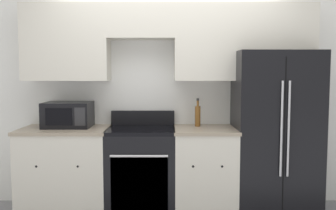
# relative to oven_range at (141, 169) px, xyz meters

# --- Properties ---
(wall_back) EXTENTS (8.00, 0.39, 2.60)m
(wall_back) POSITION_rel_oven_range_xyz_m (0.31, 0.28, 1.05)
(wall_back) COLOR white
(wall_back) RESTS_ON ground_plane
(lower_cabinets_left) EXTENTS (0.95, 0.64, 0.91)m
(lower_cabinets_left) POSITION_rel_oven_range_xyz_m (-0.83, -0.00, -0.00)
(lower_cabinets_left) COLOR beige
(lower_cabinets_left) RESTS_ON ground_plane
(lower_cabinets_right) EXTENTS (0.67, 0.64, 0.91)m
(lower_cabinets_right) POSITION_rel_oven_range_xyz_m (0.69, -0.00, -0.00)
(lower_cabinets_right) COLOR beige
(lower_cabinets_right) RESTS_ON ground_plane
(oven_range) EXTENTS (0.72, 0.65, 1.07)m
(oven_range) POSITION_rel_oven_range_xyz_m (0.00, 0.00, 0.00)
(oven_range) COLOR black
(oven_range) RESTS_ON ground_plane
(refrigerator) EXTENTS (0.87, 0.80, 1.73)m
(refrigerator) POSITION_rel_oven_range_xyz_m (1.45, 0.07, 0.41)
(refrigerator) COLOR black
(refrigerator) RESTS_ON ground_plane
(microwave) EXTENTS (0.50, 0.40, 0.27)m
(microwave) POSITION_rel_oven_range_xyz_m (-0.81, 0.08, 0.59)
(microwave) COLOR black
(microwave) RESTS_ON lower_cabinets_left
(bottle) EXTENTS (0.06, 0.06, 0.31)m
(bottle) POSITION_rel_oven_range_xyz_m (0.62, 0.14, 0.57)
(bottle) COLOR brown
(bottle) RESTS_ON lower_cabinets_right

